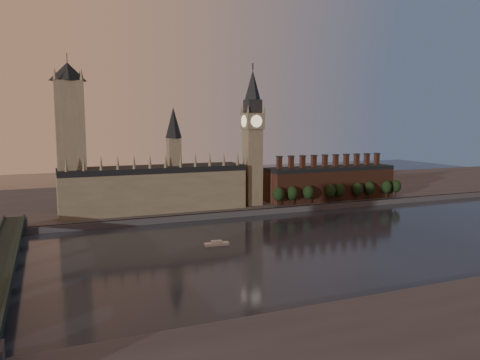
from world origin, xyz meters
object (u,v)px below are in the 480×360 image
object	(u,v)px
victoria_tower	(70,135)
river_boat	(217,244)
westminster_bridge	(1,267)
big_ben	(253,136)

from	to	relation	value
victoria_tower	river_boat	xyz separation A→B (m)	(69.02, -93.54, -58.05)
victoria_tower	river_boat	world-z (taller)	victoria_tower
victoria_tower	westminster_bridge	bearing A→B (deg)	-106.56
victoria_tower	westminster_bridge	distance (m)	133.21
victoria_tower	big_ben	bearing A→B (deg)	-2.20
victoria_tower	big_ben	distance (m)	130.12
victoria_tower	westminster_bridge	xyz separation A→B (m)	(-35.00, -117.70, -51.65)
big_ben	westminster_bridge	xyz separation A→B (m)	(-165.00, -112.70, -49.39)
victoria_tower	westminster_bridge	world-z (taller)	victoria_tower
victoria_tower	river_boat	distance (m)	129.94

